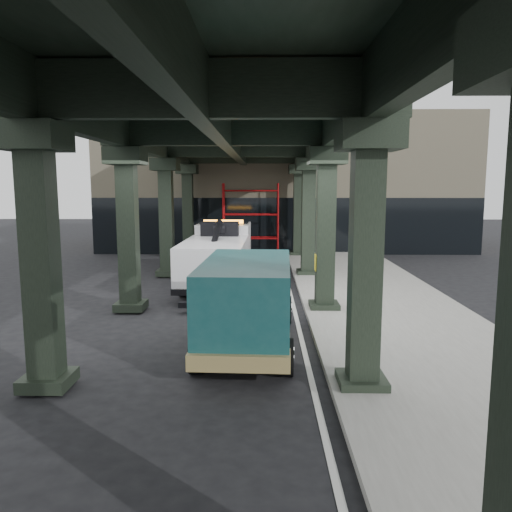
{
  "coord_description": "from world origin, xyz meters",
  "views": [
    {
      "loc": [
        0.74,
        -13.07,
        3.88
      ],
      "look_at": [
        0.49,
        2.33,
        1.7
      ],
      "focal_mm": 35.0,
      "sensor_mm": 36.0,
      "label": 1
    }
  ],
  "objects": [
    {
      "name": "ground",
      "position": [
        0.0,
        0.0,
        0.0
      ],
      "size": [
        90.0,
        90.0,
        0.0
      ],
      "primitive_type": "plane",
      "color": "black",
      "rests_on": "ground"
    },
    {
      "name": "building",
      "position": [
        2.0,
        20.0,
        4.0
      ],
      "size": [
        22.0,
        10.0,
        8.0
      ],
      "primitive_type": "cube",
      "color": "#C6B793",
      "rests_on": "ground"
    },
    {
      "name": "viaduct",
      "position": [
        -0.4,
        2.0,
        5.46
      ],
      "size": [
        7.4,
        32.0,
        6.4
      ],
      "color": "black",
      "rests_on": "ground"
    },
    {
      "name": "tow_truck",
      "position": [
        -1.02,
        6.29,
        1.25
      ],
      "size": [
        2.51,
        7.9,
        2.57
      ],
      "rotation": [
        0.0,
        0.0,
        -0.02
      ],
      "color": "black",
      "rests_on": "ground"
    },
    {
      "name": "lane_stripe",
      "position": [
        1.7,
        2.0,
        0.01
      ],
      "size": [
        0.12,
        38.0,
        0.01
      ],
      "primitive_type": "cube",
      "color": "silver",
      "rests_on": "ground"
    },
    {
      "name": "scaffolding",
      "position": [
        0.0,
        14.64,
        2.11
      ],
      "size": [
        3.08,
        0.88,
        4.0
      ],
      "color": "#B00E10",
      "rests_on": "ground"
    },
    {
      "name": "sidewalk",
      "position": [
        4.5,
        2.0,
        0.07
      ],
      "size": [
        5.0,
        40.0,
        0.15
      ],
      "primitive_type": "cube",
      "color": "gray",
      "rests_on": "ground"
    },
    {
      "name": "towed_van",
      "position": [
        0.36,
        -1.48,
        1.17
      ],
      "size": [
        2.35,
        5.44,
        2.17
      ],
      "rotation": [
        0.0,
        0.0,
        -0.04
      ],
      "color": "#134345",
      "rests_on": "ground"
    }
  ]
}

